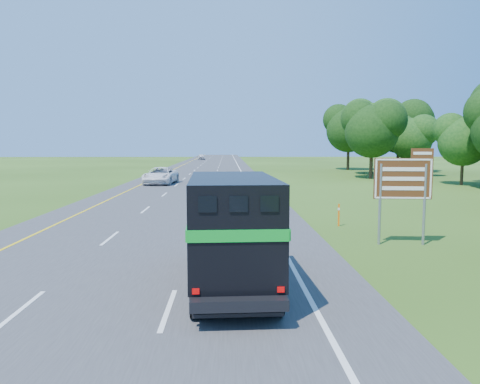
{
  "coord_description": "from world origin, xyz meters",
  "views": [
    {
      "loc": [
        3.3,
        -9.34,
        4.13
      ],
      "look_at": [
        4.04,
        16.64,
        1.49
      ],
      "focal_mm": 35.0,
      "sensor_mm": 36.0,
      "label": 1
    }
  ],
  "objects_px": {
    "white_suv": "(161,176)",
    "horse_truck": "(231,227)",
    "exit_sign": "(404,182)",
    "far_car": "(201,157)"
  },
  "relations": [
    {
      "from": "white_suv",
      "to": "horse_truck",
      "type": "bearing_deg",
      "value": -74.35
    },
    {
      "from": "exit_sign",
      "to": "white_suv",
      "type": "bearing_deg",
      "value": 121.08
    },
    {
      "from": "horse_truck",
      "to": "white_suv",
      "type": "relative_size",
      "value": 1.17
    },
    {
      "from": "white_suv",
      "to": "far_car",
      "type": "relative_size",
      "value": 1.4
    },
    {
      "from": "far_car",
      "to": "white_suv",
      "type": "bearing_deg",
      "value": -94.4
    },
    {
      "from": "exit_sign",
      "to": "horse_truck",
      "type": "bearing_deg",
      "value": -136.28
    },
    {
      "from": "horse_truck",
      "to": "exit_sign",
      "type": "bearing_deg",
      "value": 35.59
    },
    {
      "from": "far_car",
      "to": "exit_sign",
      "type": "relative_size",
      "value": 1.12
    },
    {
      "from": "far_car",
      "to": "exit_sign",
      "type": "height_order",
      "value": "exit_sign"
    },
    {
      "from": "horse_truck",
      "to": "far_car",
      "type": "relative_size",
      "value": 1.64
    }
  ]
}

